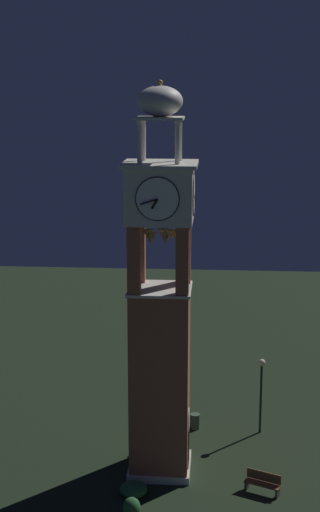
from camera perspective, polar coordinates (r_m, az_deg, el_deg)
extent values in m
plane|color=black|center=(37.27, 0.00, -15.59)|extent=(80.00, 80.00, 0.00)
cube|color=#93543D|center=(35.42, 0.00, -9.38)|extent=(2.63, 2.63, 8.70)
cube|color=silver|center=(37.18, 0.00, -15.35)|extent=(2.83, 2.83, 0.35)
cube|color=black|center=(36.67, 2.14, -14.07)|extent=(1.10, 0.04, 2.20)
cylinder|color=silver|center=(36.06, 2.16, -12.08)|extent=(1.10, 0.04, 1.10)
cube|color=#93543D|center=(32.59, 1.68, -0.45)|extent=(0.56, 0.56, 3.10)
cube|color=#93543D|center=(34.61, 1.84, 0.32)|extent=(0.56, 0.56, 3.10)
cube|color=#93543D|center=(32.75, -1.95, -0.39)|extent=(0.56, 0.56, 3.10)
cube|color=#93543D|center=(34.76, -1.57, 0.38)|extent=(0.56, 0.56, 3.10)
cube|color=silver|center=(34.02, 0.00, -2.47)|extent=(2.79, 2.79, 0.12)
cone|color=brown|center=(34.04, 0.22, 1.67)|extent=(0.50, 0.50, 0.44)
cone|color=brown|center=(33.77, -0.88, 1.58)|extent=(0.47, 0.47, 0.48)
cone|color=brown|center=(33.05, -0.69, 1.34)|extent=(0.54, 0.54, 0.51)
cone|color=brown|center=(32.94, 0.40, 1.30)|extent=(0.43, 0.43, 0.44)
cone|color=brown|center=(33.64, 0.97, 1.54)|extent=(0.47, 0.47, 0.51)
cube|color=silver|center=(33.17, 0.00, 4.64)|extent=(2.87, 2.87, 2.42)
cylinder|color=white|center=(33.09, 2.52, 4.61)|extent=(1.84, 0.05, 1.84)
torus|color=black|center=(33.09, 2.52, 4.61)|extent=(1.86, 0.06, 1.86)
cube|color=black|center=(33.23, 2.63, 4.29)|extent=(0.30, 0.03, 0.45)
cube|color=black|center=(33.45, 2.64, 4.49)|extent=(0.72, 0.03, 0.29)
cylinder|color=white|center=(33.31, -2.51, 4.66)|extent=(1.84, 0.05, 1.84)
torus|color=black|center=(33.31, -2.51, 4.66)|extent=(1.86, 0.06, 1.86)
cube|color=black|center=(33.45, -2.58, 4.34)|extent=(0.30, 0.03, 0.45)
cube|color=black|center=(33.68, -2.54, 4.55)|extent=(0.72, 0.03, 0.29)
cylinder|color=white|center=(31.73, -0.20, 4.27)|extent=(0.05, 1.84, 1.84)
torus|color=black|center=(31.73, -0.20, 4.27)|extent=(0.06, 1.86, 1.86)
cube|color=black|center=(31.71, -0.41, 3.90)|extent=(0.03, 0.30, 0.45)
cube|color=black|center=(31.72, -0.84, 4.06)|extent=(0.03, 0.72, 0.29)
cylinder|color=white|center=(34.61, 0.18, 4.97)|extent=(0.05, 1.84, 1.84)
torus|color=black|center=(34.61, 0.18, 4.97)|extent=(0.06, 1.86, 1.86)
cube|color=black|center=(34.70, 0.01, 4.65)|extent=(0.03, 0.30, 0.45)
cube|color=black|center=(34.71, -0.39, 4.80)|extent=(0.03, 0.72, 0.29)
cube|color=silver|center=(33.02, 0.00, 6.85)|extent=(3.23, 3.23, 0.16)
cylinder|color=silver|center=(32.09, 1.31, 8.44)|extent=(0.22, 0.22, 1.80)
cylinder|color=silver|center=(33.67, 1.46, 8.64)|extent=(0.22, 0.22, 1.80)
cylinder|color=silver|center=(32.22, -1.52, 8.46)|extent=(0.22, 0.22, 1.80)
cylinder|color=silver|center=(33.78, -1.25, 8.65)|extent=(0.22, 0.22, 1.80)
cube|color=silver|center=(32.88, 0.00, 10.22)|extent=(2.02, 2.02, 0.12)
ellipsoid|color=silver|center=(32.86, 0.00, 11.45)|extent=(1.94, 1.94, 1.29)
sphere|color=#B79338|center=(32.85, 0.00, 12.79)|extent=(0.24, 0.24, 0.24)
cube|color=brown|center=(35.43, 7.62, -16.47)|extent=(1.07, 1.64, 0.06)
cube|color=brown|center=(35.46, 7.75, -15.94)|extent=(0.71, 1.48, 0.44)
cube|color=#2D2D33|center=(35.34, 8.74, -17.04)|extent=(0.39, 0.24, 0.42)
cube|color=#2D2D33|center=(35.78, 6.49, -16.58)|extent=(0.39, 0.24, 0.42)
cylinder|color=black|center=(40.33, 7.51, -10.54)|extent=(0.12, 0.12, 3.65)
sphere|color=#F9EFCC|center=(39.59, 7.59, -7.87)|extent=(0.36, 0.36, 0.36)
cylinder|color=#38513D|center=(41.06, 2.62, -12.19)|extent=(0.52, 0.52, 0.80)
ellipsoid|color=#28562D|center=(35.05, -1.99, -16.97)|extent=(1.21, 1.21, 0.63)
ellipsoid|color=#28562D|center=(33.52, -2.13, -18.21)|extent=(0.75, 0.75, 0.88)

